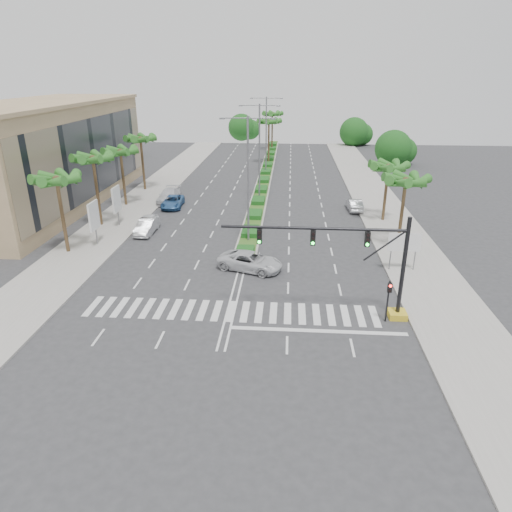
{
  "coord_description": "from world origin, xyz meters",
  "views": [
    {
      "loc": [
        3.85,
        -28.08,
        15.74
      ],
      "look_at": [
        1.55,
        3.09,
        3.0
      ],
      "focal_mm": 32.0,
      "sensor_mm": 36.0,
      "label": 1
    }
  ],
  "objects_px": {
    "car_parked_a": "(147,224)",
    "car_parked_c": "(173,202)",
    "car_right": "(354,205)",
    "car_parked_d": "(169,196)",
    "car_parked_b": "(147,226)",
    "car_crossing": "(250,261)"
  },
  "relations": [
    {
      "from": "car_parked_d",
      "to": "car_right",
      "type": "xyz_separation_m",
      "value": [
        23.29,
        -2.06,
        -0.11
      ]
    },
    {
      "from": "car_parked_c",
      "to": "car_parked_b",
      "type": "bearing_deg",
      "value": -96.11
    },
    {
      "from": "car_right",
      "to": "car_parked_d",
      "type": "bearing_deg",
      "value": -7.7
    },
    {
      "from": "car_parked_b",
      "to": "car_parked_d",
      "type": "relative_size",
      "value": 0.8
    },
    {
      "from": "car_parked_a",
      "to": "car_parked_c",
      "type": "bearing_deg",
      "value": 85.47
    },
    {
      "from": "car_parked_d",
      "to": "car_parked_c",
      "type": "bearing_deg",
      "value": -65.84
    },
    {
      "from": "car_parked_c",
      "to": "car_parked_d",
      "type": "relative_size",
      "value": 0.89
    },
    {
      "from": "car_parked_a",
      "to": "car_parked_c",
      "type": "relative_size",
      "value": 0.92
    },
    {
      "from": "car_parked_a",
      "to": "car_crossing",
      "type": "height_order",
      "value": "car_parked_a"
    },
    {
      "from": "car_parked_b",
      "to": "car_right",
      "type": "height_order",
      "value": "car_parked_b"
    },
    {
      "from": "car_parked_d",
      "to": "car_crossing",
      "type": "relative_size",
      "value": 1.03
    },
    {
      "from": "car_parked_c",
      "to": "car_right",
      "type": "distance_m",
      "value": 22.25
    },
    {
      "from": "car_parked_d",
      "to": "car_crossing",
      "type": "bearing_deg",
      "value": -59.43
    },
    {
      "from": "car_parked_b",
      "to": "car_parked_c",
      "type": "height_order",
      "value": "car_parked_b"
    },
    {
      "from": "car_parked_c",
      "to": "car_parked_a",
      "type": "bearing_deg",
      "value": -97.63
    },
    {
      "from": "car_parked_c",
      "to": "car_crossing",
      "type": "xyz_separation_m",
      "value": [
        11.19,
        -18.34,
        0.06
      ]
    },
    {
      "from": "car_parked_c",
      "to": "car_parked_d",
      "type": "distance_m",
      "value": 2.56
    },
    {
      "from": "car_parked_b",
      "to": "car_parked_c",
      "type": "xyz_separation_m",
      "value": [
        0.33,
        9.79,
        -0.04
      ]
    },
    {
      "from": "car_crossing",
      "to": "car_right",
      "type": "relative_size",
      "value": 1.27
    },
    {
      "from": "car_parked_a",
      "to": "car_parked_d",
      "type": "bearing_deg",
      "value": 91.44
    },
    {
      "from": "car_parked_c",
      "to": "car_right",
      "type": "relative_size",
      "value": 1.17
    },
    {
      "from": "car_crossing",
      "to": "car_right",
      "type": "height_order",
      "value": "car_crossing"
    }
  ]
}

